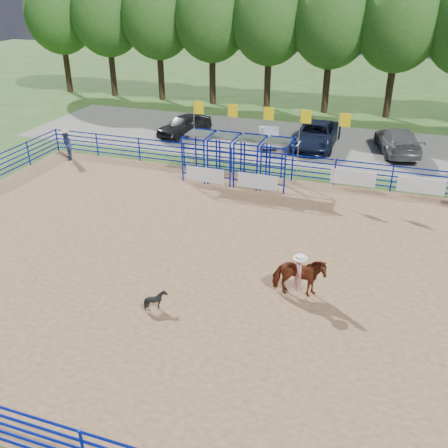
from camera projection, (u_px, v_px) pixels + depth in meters
The scene contains 13 objects.
ground at pixel (225, 265), 20.16m from camera, with size 120.00×120.00×0.00m, color #406327.
arena_dirt at pixel (225, 264), 20.15m from camera, with size 30.00×20.00×0.02m, color #9A734D.
gravel_strip at pixel (304, 143), 34.51m from camera, with size 40.00×10.00×0.01m, color gray.
horse_and_rider at pixel (299, 275), 17.81m from camera, with size 2.01×1.15×2.33m.
calf at pixel (156, 300), 17.30m from camera, with size 0.59×0.67×0.73m, color black.
spectator_cowboy at pixel (66, 145), 30.96m from camera, with size 1.09×1.12×1.87m.
car_a at pixel (184, 125), 35.73m from camera, with size 1.79×4.44×1.51m, color black.
car_b at pixel (268, 134), 34.09m from camera, with size 1.35×3.88×1.28m, color #9A9DA3.
car_c at pixel (316, 135), 33.43m from camera, with size 2.67×5.78×1.61m, color black.
car_d at pixel (398, 141), 32.30m from camera, with size 2.24×5.51×1.60m, color #555558.
perimeter_fence at pixel (225, 248), 19.82m from camera, with size 30.10×20.10×1.50m.
chute_assembly at pixel (244, 160), 27.60m from camera, with size 19.32×2.41×4.20m.
treeline at pixel (333, 16), 38.71m from camera, with size 56.40×6.40×11.24m.
Camera 1 is at (5.55, -16.33, 10.56)m, focal length 40.00 mm.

